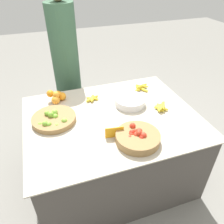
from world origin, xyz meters
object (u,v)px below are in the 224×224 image
Objects in this scene: lime_bowl at (54,119)px; metal_bowl at (130,101)px; vendor_person at (67,73)px; price_sign at (114,132)px; tomato_basket at (138,137)px.

metal_bowl is at bearing 2.98° from lime_bowl.
vendor_person is at bearing 120.25° from metal_bowl.
price_sign reaches higher than lime_bowl.
metal_bowl is (0.15, 0.50, -0.00)m from tomato_basket.
price_sign is at bearing -40.05° from lime_bowl.
price_sign is (-0.15, 0.10, 0.01)m from tomato_basket.
lime_bowl is at bearing -177.02° from metal_bowl.
metal_bowl is (0.73, 0.04, 0.01)m from lime_bowl.
vendor_person is (-0.17, 1.20, 0.00)m from price_sign.
vendor_person is (-0.32, 1.30, 0.01)m from tomato_basket.
tomato_basket is 0.18m from price_sign.
tomato_basket is at bearing -24.32° from price_sign.
lime_bowl is 0.88m from vendor_person.
price_sign is at bearing -126.96° from metal_bowl.
lime_bowl is at bearing 141.60° from tomato_basket.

